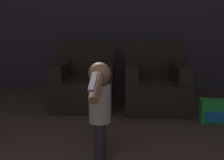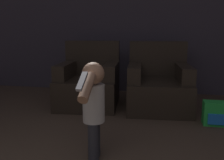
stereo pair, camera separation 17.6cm
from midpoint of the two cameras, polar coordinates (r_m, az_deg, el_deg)
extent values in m
cube|color=#3D3842|center=(4.24, 4.24, 14.93)|extent=(8.40, 0.05, 2.60)
cube|color=black|center=(3.46, -3.89, -2.63)|extent=(0.86, 0.94, 0.38)
cube|color=black|center=(3.74, -3.06, 5.20)|extent=(0.80, 0.23, 0.49)
cube|color=black|center=(3.47, -9.09, 2.22)|extent=(0.22, 0.73, 0.20)
cube|color=black|center=(3.37, 1.33, 2.08)|extent=(0.22, 0.73, 0.20)
cube|color=black|center=(3.35, 12.00, -3.30)|extent=(0.86, 0.94, 0.38)
cube|color=black|center=(3.63, 11.74, 4.81)|extent=(0.80, 0.22, 0.49)
cube|color=black|center=(3.28, 6.72, 1.76)|extent=(0.22, 0.73, 0.20)
cube|color=black|center=(3.34, 17.58, 1.50)|extent=(0.22, 0.73, 0.20)
cylinder|color=#28282D|center=(2.00, -1.69, -14.11)|extent=(0.09, 0.09, 0.31)
cylinder|color=#28282D|center=(2.09, -1.46, -13.02)|extent=(0.09, 0.09, 0.31)
cylinder|color=#B7B2A8|center=(1.94, -1.62, -5.34)|extent=(0.17, 0.17, 0.30)
sphere|color=#A37556|center=(1.89, -1.66, 1.50)|extent=(0.17, 0.17, 0.17)
cylinder|color=#A37556|center=(2.05, -1.36, -4.83)|extent=(0.07, 0.07, 0.25)
cylinder|color=#A37556|center=(1.69, -2.76, -1.67)|extent=(0.07, 0.25, 0.19)
cube|color=#99999E|center=(1.58, -3.70, -0.30)|extent=(0.04, 0.16, 0.10)
cube|color=green|center=(3.00, 24.17, -6.97)|extent=(0.26, 0.16, 0.26)
cube|color=blue|center=(2.93, 24.49, -8.22)|extent=(0.18, 0.02, 0.11)
camera|label=1|loc=(0.09, -88.07, 0.37)|focal=40.00mm
camera|label=2|loc=(0.09, 91.93, -0.37)|focal=40.00mm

